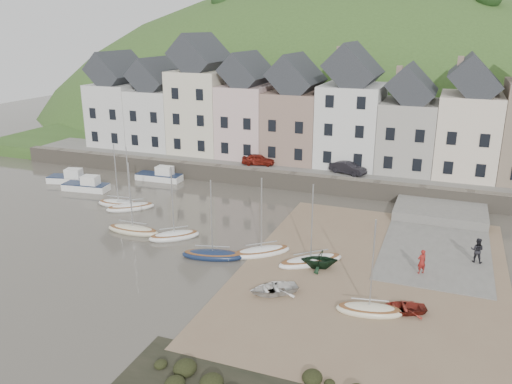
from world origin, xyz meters
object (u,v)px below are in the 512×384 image
at_px(rowboat_red, 402,307).
at_px(car_left, 258,160).
at_px(rowboat_white, 273,288).
at_px(car_right, 348,168).
at_px(rowboat_green, 319,259).
at_px(person_red, 422,262).
at_px(person_dark, 477,250).
at_px(sailboat_0, 118,203).

bearing_deg(rowboat_red, car_left, -161.76).
height_order(rowboat_red, car_left, car_left).
bearing_deg(rowboat_white, rowboat_red, 58.27).
distance_m(rowboat_white, car_left, 26.73).
relative_size(rowboat_white, car_left, 0.87).
bearing_deg(car_left, car_right, -102.26).
bearing_deg(rowboat_green, rowboat_white, -38.23).
distance_m(rowboat_white, person_red, 10.76).
xyz_separation_m(rowboat_green, car_right, (-2.02, 19.94, 1.50)).
height_order(rowboat_white, person_dark, person_dark).
distance_m(rowboat_green, person_dark, 11.62).
xyz_separation_m(rowboat_green, car_left, (-12.21, 19.94, 1.48)).
bearing_deg(rowboat_red, rowboat_green, -142.47).
bearing_deg(sailboat_0, person_dark, -2.38).
xyz_separation_m(person_red, car_right, (-8.89, 18.34, 1.24)).
distance_m(sailboat_0, car_left, 16.66).
distance_m(rowboat_white, rowboat_green, 5.02).
xyz_separation_m(car_left, car_right, (10.20, 0.00, 0.02)).
relative_size(person_red, car_right, 0.45).
xyz_separation_m(sailboat_0, rowboat_red, (27.68, -10.31, 0.09)).
distance_m(sailboat_0, car_right, 23.90).
xyz_separation_m(sailboat_0, person_red, (28.39, -4.66, 0.75)).
relative_size(sailboat_0, rowboat_red, 2.20).
height_order(rowboat_white, car_left, car_left).
distance_m(rowboat_green, person_red, 7.07).
xyz_separation_m(rowboat_white, rowboat_green, (1.87, 4.64, 0.36)).
bearing_deg(person_dark, rowboat_green, 33.94).
height_order(sailboat_0, rowboat_red, sailboat_0).
bearing_deg(car_right, person_dark, -121.15).
relative_size(rowboat_green, car_left, 0.71).
bearing_deg(person_red, rowboat_white, -1.10).
distance_m(person_dark, car_right, 19.59).
xyz_separation_m(rowboat_white, person_red, (8.75, 6.24, 0.62)).
relative_size(person_dark, car_right, 0.47).
bearing_deg(person_red, rowboat_red, 46.26).
height_order(car_left, car_right, car_right).
relative_size(rowboat_white, person_dark, 1.71).
xyz_separation_m(sailboat_0, car_left, (9.30, 13.68, 1.96)).
xyz_separation_m(person_red, car_left, (-19.09, 18.34, 1.22)).
height_order(rowboat_white, rowboat_green, rowboat_green).
distance_m(rowboat_red, car_left, 30.28).
xyz_separation_m(person_dark, car_left, (-22.73, 15.01, 1.17)).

